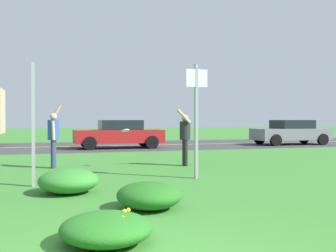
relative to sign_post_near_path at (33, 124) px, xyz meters
name	(u,v)px	position (x,y,z in m)	size (l,w,h in m)	color
ground_plane	(71,166)	(1.00, 3.70, -1.37)	(120.00, 120.00, 0.00)	#387A2D
highway_strip	(60,147)	(1.00, 13.18, -1.36)	(120.00, 8.88, 0.01)	#38383A
highway_center_stripe	(60,147)	(1.00, 13.18, -1.36)	(120.00, 0.16, 0.00)	yellow
daylily_clump_mid_center	(69,181)	(0.69, -1.05, -1.12)	(1.20, 1.26, 0.49)	#337F2D
daylily_clump_near_camera	(106,228)	(0.95, -4.55, -1.18)	(1.10, 1.16, 0.36)	#23661E
daylily_clump_mid_left	(149,195)	(1.89, -2.89, -1.15)	(1.07, 1.17, 0.44)	#23661E
sign_post_near_path	(33,124)	(0.00, 0.00, 0.00)	(0.07, 0.10, 2.73)	#93969B
sign_post_by_roadside	(196,110)	(3.87, 0.09, 0.35)	(0.56, 0.10, 2.86)	#93969B
person_thrower_blue_shirt	(54,135)	(0.48, 3.33, -0.36)	(0.44, 0.51, 1.94)	#2D4C9E
person_catcher_dark_shirt	(185,135)	(4.51, 2.77, -0.39)	(0.50, 0.51, 1.81)	#232328
frisbee_white	(125,130)	(2.60, 2.82, -0.22)	(0.25, 0.24, 0.12)	white
car_gray_leftmost	(291,132)	(14.09, 11.18, -0.63)	(4.50, 2.00, 1.45)	slate
car_red_center_left	(119,134)	(3.86, 11.18, -0.63)	(4.50, 2.00, 1.45)	maroon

